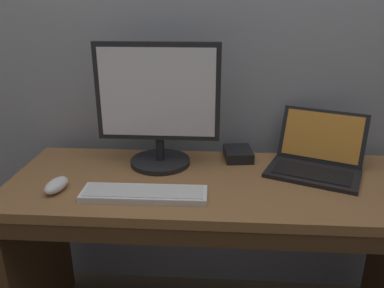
% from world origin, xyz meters
% --- Properties ---
extents(desk, '(1.53, 0.57, 0.74)m').
position_xyz_m(desk, '(0.00, -0.01, 0.51)').
color(desk, olive).
rests_on(desk, ground).
extents(laptop_black, '(0.42, 0.39, 0.21)m').
position_xyz_m(laptop_black, '(0.38, 0.11, 0.78)').
color(laptop_black, black).
rests_on(laptop_black, desk).
extents(external_monitor, '(0.47, 0.24, 0.48)m').
position_xyz_m(external_monitor, '(-0.23, 0.12, 0.98)').
color(external_monitor, black).
rests_on(external_monitor, desk).
extents(wired_keyboard, '(0.42, 0.12, 0.02)m').
position_xyz_m(wired_keyboard, '(-0.24, -0.15, 0.75)').
color(wired_keyboard, white).
rests_on(wired_keyboard, desk).
extents(computer_mouse, '(0.08, 0.12, 0.04)m').
position_xyz_m(computer_mouse, '(-0.55, -0.12, 0.76)').
color(computer_mouse, white).
rests_on(computer_mouse, desk).
extents(external_drive_box, '(0.13, 0.15, 0.04)m').
position_xyz_m(external_drive_box, '(0.09, 0.21, 0.76)').
color(external_drive_box, black).
rests_on(external_drive_box, desk).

